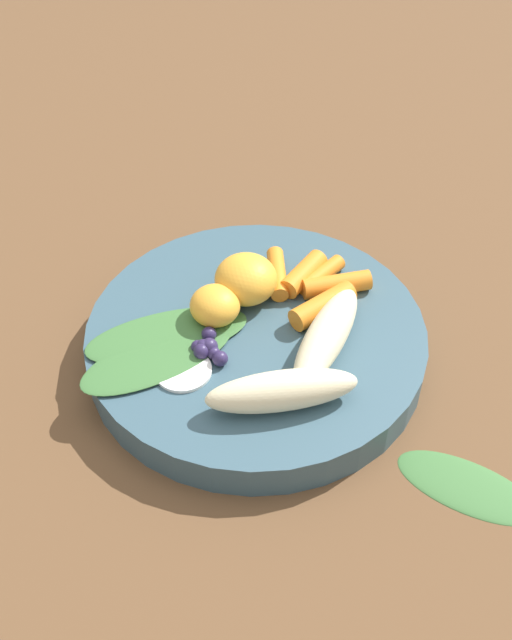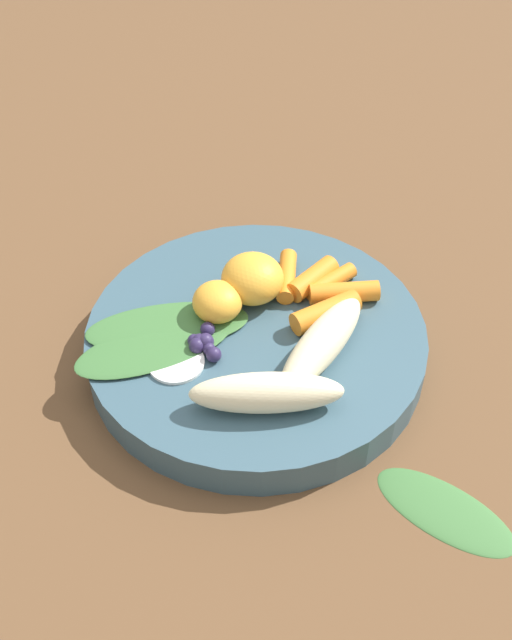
# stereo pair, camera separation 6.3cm
# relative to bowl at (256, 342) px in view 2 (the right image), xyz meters

# --- Properties ---
(ground_plane) EXTENTS (2.40, 2.40, 0.00)m
(ground_plane) POSITION_rel_bowl_xyz_m (0.00, 0.00, -0.02)
(ground_plane) COLOR brown
(bowl) EXTENTS (0.28, 0.28, 0.03)m
(bowl) POSITION_rel_bowl_xyz_m (0.00, 0.00, 0.00)
(bowl) COLOR #385666
(bowl) RESTS_ON ground_plane
(banana_peeled_left) EXTENTS (0.05, 0.12, 0.03)m
(banana_peeled_left) POSITION_rel_bowl_xyz_m (-0.06, -0.01, 0.03)
(banana_peeled_left) COLOR beige
(banana_peeled_left) RESTS_ON bowl
(banana_peeled_right) EXTENTS (0.10, 0.10, 0.03)m
(banana_peeled_right) POSITION_rel_bowl_xyz_m (-0.06, 0.05, 0.03)
(banana_peeled_right) COLOR beige
(banana_peeled_right) RESTS_ON bowl
(orange_segment_near) EXTENTS (0.04, 0.04, 0.03)m
(orange_segment_near) POSITION_rel_bowl_xyz_m (0.03, 0.01, 0.03)
(orange_segment_near) COLOR #F4A833
(orange_segment_near) RESTS_ON bowl
(orange_segment_far) EXTENTS (0.05, 0.05, 0.04)m
(orange_segment_far) POSITION_rel_bowl_xyz_m (0.03, -0.03, 0.04)
(orange_segment_far) COLOR #F4A833
(orange_segment_far) RESTS_ON bowl
(carrot_front) EXTENTS (0.04, 0.06, 0.02)m
(carrot_front) POSITION_rel_bowl_xyz_m (-0.04, -0.05, 0.03)
(carrot_front) COLOR orange
(carrot_front) RESTS_ON bowl
(carrot_mid_left) EXTENTS (0.05, 0.06, 0.02)m
(carrot_mid_left) POSITION_rel_bowl_xyz_m (-0.03, -0.08, 0.02)
(carrot_mid_left) COLOR orange
(carrot_mid_left) RESTS_ON bowl
(carrot_mid_right) EXTENTS (0.02, 0.05, 0.01)m
(carrot_mid_right) POSITION_rel_bowl_xyz_m (-0.01, -0.08, 0.02)
(carrot_mid_right) COLOR orange
(carrot_mid_right) RESTS_ON bowl
(carrot_rear) EXTENTS (0.02, 0.05, 0.02)m
(carrot_rear) POSITION_rel_bowl_xyz_m (0.00, -0.07, 0.02)
(carrot_rear) COLOR orange
(carrot_rear) RESTS_ON bowl
(carrot_small) EXTENTS (0.05, 0.05, 0.02)m
(carrot_small) POSITION_rel_bowl_xyz_m (0.02, -0.06, 0.02)
(carrot_small) COLOR orange
(carrot_small) RESTS_ON bowl
(blueberry_pile) EXTENTS (0.04, 0.03, 0.01)m
(blueberry_pile) POSITION_rel_bowl_xyz_m (0.02, 0.05, 0.02)
(blueberry_pile) COLOR #2D234C
(blueberry_pile) RESTS_ON bowl
(coconut_shred_patch) EXTENTS (0.05, 0.05, 0.00)m
(coconut_shred_patch) POSITION_rel_bowl_xyz_m (0.02, 0.07, 0.02)
(coconut_shred_patch) COLOR white
(coconut_shred_patch) RESTS_ON bowl
(kale_leaf_left) EXTENTS (0.12, 0.14, 0.01)m
(kale_leaf_left) POSITION_rel_bowl_xyz_m (0.05, 0.05, 0.02)
(kale_leaf_left) COLOR #3D7038
(kale_leaf_left) RESTS_ON bowl
(kale_leaf_right) EXTENTS (0.10, 0.14, 0.01)m
(kale_leaf_right) POSITION_rel_bowl_xyz_m (0.04, 0.07, 0.02)
(kale_leaf_right) COLOR #3D7038
(kale_leaf_right) RESTS_ON bowl
(kale_leaf_stray) EXTENTS (0.11, 0.06, 0.01)m
(kale_leaf_stray) POSITION_rel_bowl_xyz_m (-0.20, 0.02, -0.01)
(kale_leaf_stray) COLOR #3D7038
(kale_leaf_stray) RESTS_ON ground_plane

